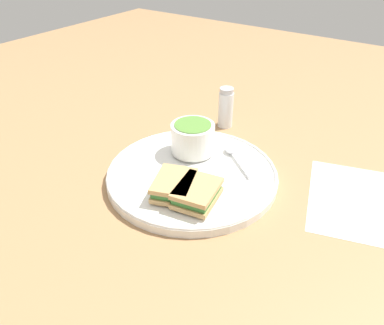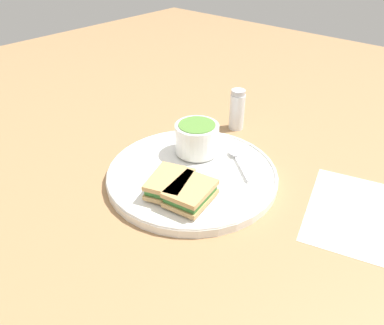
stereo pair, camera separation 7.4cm
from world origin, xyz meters
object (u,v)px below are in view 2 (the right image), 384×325
Objects in this scene: sandwich_half_far at (191,193)px; spoon at (236,155)px; soup_bowl at (197,138)px; salt_shaker at (237,110)px; sandwich_half_near at (170,184)px.

spoon is at bearing -171.70° from sandwich_half_far.
salt_shaker is (-0.18, -0.02, -0.00)m from soup_bowl.
soup_bowl reaches higher than spoon.
sandwich_half_near is 0.32m from salt_shaker.
sandwich_half_near is at bearing 121.62° from spoon.
soup_bowl is 0.87× the size of sandwich_half_near.
sandwich_half_far reaches higher than spoon.
sandwich_half_far is at bearing 37.07° from soup_bowl.
soup_bowl is 0.15m from sandwich_half_near.
spoon is 1.02× the size of salt_shaker.
salt_shaker is at bearing -166.48° from sandwich_half_near.
sandwich_half_far is at bearing 21.59° from salt_shaker.
sandwich_half_far is (0.17, 0.03, 0.01)m from spoon.
spoon is at bearing 35.33° from salt_shaker.
spoon is at bearing 173.00° from sandwich_half_near.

